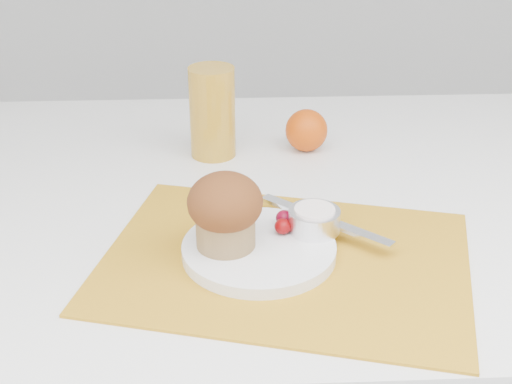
{
  "coord_description": "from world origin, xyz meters",
  "views": [
    {
      "loc": [
        -0.07,
        -0.87,
        1.23
      ],
      "look_at": [
        -0.04,
        -0.05,
        0.8
      ],
      "focal_mm": 50.0,
      "sensor_mm": 36.0,
      "label": 1
    }
  ],
  "objects_px": {
    "plate": "(259,250)",
    "juice_glass": "(212,112)",
    "orange": "(306,130)",
    "muffin": "(225,210)"
  },
  "relations": [
    {
      "from": "plate",
      "to": "juice_glass",
      "type": "bearing_deg",
      "value": 100.58
    },
    {
      "from": "juice_glass",
      "to": "orange",
      "type": "bearing_deg",
      "value": 4.26
    },
    {
      "from": "orange",
      "to": "juice_glass",
      "type": "relative_size",
      "value": 0.47
    },
    {
      "from": "orange",
      "to": "muffin",
      "type": "height_order",
      "value": "muffin"
    },
    {
      "from": "muffin",
      "to": "orange",
      "type": "bearing_deg",
      "value": 67.48
    },
    {
      "from": "plate",
      "to": "juice_glass",
      "type": "relative_size",
      "value": 1.31
    },
    {
      "from": "plate",
      "to": "juice_glass",
      "type": "distance_m",
      "value": 0.32
    },
    {
      "from": "orange",
      "to": "muffin",
      "type": "xyz_separation_m",
      "value": [
        -0.13,
        -0.32,
        0.03
      ]
    },
    {
      "from": "plate",
      "to": "juice_glass",
      "type": "xyz_separation_m",
      "value": [
        -0.06,
        0.31,
        0.06
      ]
    },
    {
      "from": "orange",
      "to": "muffin",
      "type": "distance_m",
      "value": 0.35
    }
  ]
}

